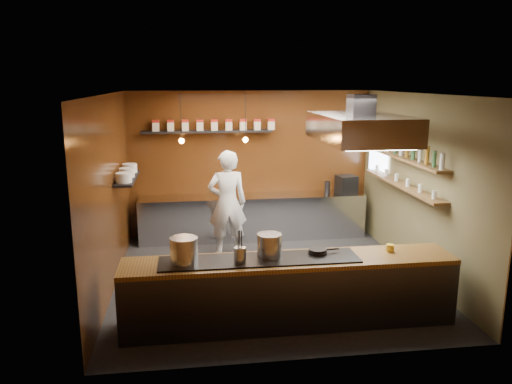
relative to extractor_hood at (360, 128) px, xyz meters
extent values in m
plane|color=black|center=(-1.30, 0.40, -2.51)|extent=(5.00, 5.00, 0.00)
plane|color=#38170A|center=(-1.30, 2.90, -1.01)|extent=(5.00, 0.00, 5.00)
plane|color=#38170A|center=(-3.80, 0.40, -1.01)|extent=(0.00, 5.00, 5.00)
plane|color=brown|center=(1.20, 0.40, -1.01)|extent=(0.00, 5.00, 5.00)
plane|color=silver|center=(-1.30, 0.40, 0.49)|extent=(5.00, 5.00, 0.00)
plane|color=white|center=(1.15, 2.10, -0.61)|extent=(0.00, 1.00, 1.00)
cube|color=silver|center=(-1.30, 2.57, -2.06)|extent=(4.60, 0.65, 0.90)
cube|color=#38383D|center=(-1.30, -1.20, -2.08)|extent=(4.40, 0.70, 0.86)
cube|color=brown|center=(-1.30, -1.20, -1.62)|extent=(4.40, 0.72, 0.06)
cube|color=black|center=(-1.70, -1.20, -1.58)|extent=(2.60, 0.55, 0.02)
cube|color=black|center=(-2.20, 2.76, -0.31)|extent=(2.60, 0.26, 0.04)
cube|color=black|center=(-3.64, 1.40, -0.96)|extent=(0.30, 1.40, 0.04)
cube|color=brown|center=(1.04, 0.70, -0.59)|extent=(0.26, 2.80, 0.04)
cube|color=brown|center=(1.04, 0.70, -1.06)|extent=(0.26, 2.80, 0.04)
cube|color=#38383D|center=(0.00, 0.00, 0.34)|extent=(0.35, 0.35, 0.30)
cube|color=silver|center=(0.00, 0.00, -0.01)|extent=(1.20, 2.00, 0.40)
cube|color=white|center=(0.00, 0.00, -0.22)|extent=(1.00, 1.80, 0.02)
cylinder|color=black|center=(-2.70, 2.10, 0.04)|extent=(0.01, 0.01, 0.90)
sphere|color=orange|center=(-2.70, 2.10, -0.41)|extent=(0.10, 0.10, 0.10)
cylinder|color=black|center=(-1.50, 2.10, 0.04)|extent=(0.01, 0.01, 0.90)
sphere|color=orange|center=(-1.50, 2.10, -0.41)|extent=(0.10, 0.10, 0.10)
cube|color=#BEB69E|center=(-3.20, 2.76, -0.20)|extent=(0.13, 0.13, 0.17)
cube|color=#9E1E13|center=(-3.20, 2.76, -0.09)|extent=(0.13, 0.13, 0.05)
cube|color=#BEB69E|center=(-2.91, 2.76, -0.20)|extent=(0.13, 0.13, 0.17)
cube|color=#9E1E13|center=(-2.91, 2.76, -0.09)|extent=(0.13, 0.13, 0.05)
cube|color=#BEB69E|center=(-2.62, 2.76, -0.20)|extent=(0.13, 0.13, 0.17)
cube|color=#9E1E13|center=(-2.62, 2.76, -0.09)|extent=(0.14, 0.13, 0.05)
cube|color=#BEB69E|center=(-2.34, 2.76, -0.20)|extent=(0.13, 0.13, 0.17)
cube|color=#9E1E13|center=(-2.34, 2.76, -0.09)|extent=(0.13, 0.13, 0.05)
cube|color=#BEB69E|center=(-2.05, 2.76, -0.20)|extent=(0.13, 0.13, 0.17)
cube|color=#9E1E13|center=(-2.05, 2.76, -0.09)|extent=(0.14, 0.13, 0.05)
cube|color=#BEB69E|center=(-1.76, 2.76, -0.20)|extent=(0.13, 0.13, 0.17)
cube|color=#9E1E13|center=(-1.76, 2.76, -0.09)|extent=(0.14, 0.13, 0.05)
cube|color=#BEB69E|center=(-1.48, 2.76, -0.20)|extent=(0.13, 0.13, 0.17)
cube|color=#9E1E13|center=(-1.48, 2.76, -0.09)|extent=(0.14, 0.13, 0.05)
cube|color=#BEB69E|center=(-1.19, 2.76, -0.20)|extent=(0.13, 0.13, 0.17)
cube|color=#9E1E13|center=(-1.19, 2.76, -0.09)|extent=(0.14, 0.13, 0.05)
cube|color=#BEB69E|center=(-0.90, 2.76, -0.20)|extent=(0.13, 0.13, 0.17)
cube|color=#9E1E13|center=(-0.90, 2.76, -0.09)|extent=(0.14, 0.13, 0.05)
cylinder|color=silver|center=(-3.64, 0.95, -0.86)|extent=(0.26, 0.26, 0.16)
cylinder|color=silver|center=(-3.64, 1.40, -0.86)|extent=(0.26, 0.26, 0.16)
cylinder|color=silver|center=(-3.64, 1.85, -0.86)|extent=(0.26, 0.26, 0.16)
cylinder|color=silver|center=(1.04, -0.60, -0.45)|extent=(0.06, 0.06, 0.24)
cylinder|color=#2D5933|center=(1.04, -0.36, -0.45)|extent=(0.06, 0.06, 0.24)
cylinder|color=#8C601E|center=(1.04, -0.13, -0.45)|extent=(0.06, 0.06, 0.24)
cylinder|color=silver|center=(1.04, 0.11, -0.45)|extent=(0.06, 0.06, 0.24)
cylinder|color=#2D5933|center=(1.04, 0.35, -0.45)|extent=(0.06, 0.06, 0.24)
cylinder|color=#8C601E|center=(1.04, 0.58, -0.45)|extent=(0.06, 0.06, 0.24)
cylinder|color=silver|center=(1.04, 0.82, -0.45)|extent=(0.06, 0.06, 0.24)
cylinder|color=#2D5933|center=(1.04, 1.05, -0.45)|extent=(0.06, 0.06, 0.24)
cylinder|color=#8C601E|center=(1.04, 1.29, -0.45)|extent=(0.06, 0.06, 0.24)
cylinder|color=silver|center=(1.04, 1.53, -0.45)|extent=(0.06, 0.06, 0.24)
cylinder|color=#2D5933|center=(1.04, 1.76, -0.45)|extent=(0.06, 0.06, 0.24)
cylinder|color=#8C601E|center=(1.04, 2.00, -0.45)|extent=(0.06, 0.06, 0.24)
cylinder|color=silver|center=(1.04, -0.45, -0.97)|extent=(0.07, 0.07, 0.13)
cylinder|color=silver|center=(1.04, 0.01, -0.97)|extent=(0.07, 0.07, 0.13)
cylinder|color=silver|center=(1.04, 0.47, -0.97)|extent=(0.07, 0.07, 0.13)
cylinder|color=silver|center=(1.04, 0.93, -0.97)|extent=(0.07, 0.07, 0.13)
cylinder|color=silver|center=(1.04, 1.39, -0.97)|extent=(0.07, 0.07, 0.13)
cylinder|color=silver|center=(1.04, 1.85, -0.97)|extent=(0.07, 0.07, 0.13)
cylinder|color=silver|center=(-2.67, -1.24, -1.39)|extent=(0.40, 0.40, 0.34)
cylinder|color=#B0B2B7|center=(-1.56, -1.12, -1.41)|extent=(0.40, 0.40, 0.31)
cylinder|color=#B8BBC0|center=(-1.97, -1.29, -1.47)|extent=(0.16, 0.16, 0.20)
cylinder|color=black|center=(-0.90, -1.10, -1.55)|extent=(0.26, 0.26, 0.03)
cylinder|color=black|center=(-0.90, -1.10, -1.52)|extent=(0.24, 0.24, 0.03)
cylinder|color=black|center=(-0.70, -1.09, -1.52)|extent=(0.18, 0.04, 0.02)
cylinder|color=gold|center=(0.11, -1.10, -1.54)|extent=(0.13, 0.13, 0.10)
cube|color=black|center=(0.66, 2.53, -1.42)|extent=(0.44, 0.42, 0.37)
imported|color=white|center=(-1.89, 1.66, -1.52)|extent=(0.75, 0.52, 1.97)
camera|label=1|loc=(-2.58, -7.26, 0.71)|focal=35.00mm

